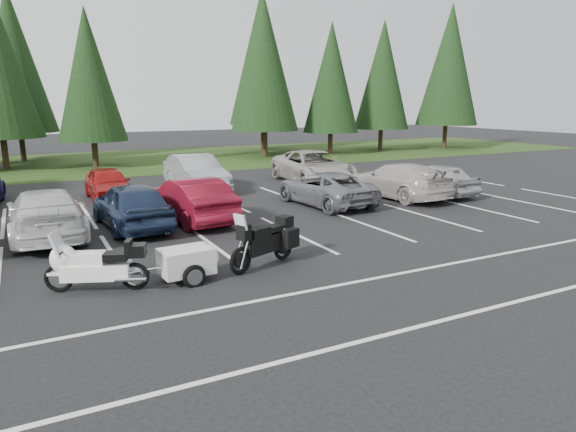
# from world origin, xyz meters

# --- Properties ---
(ground) EXTENTS (120.00, 120.00, 0.00)m
(ground) POSITION_xyz_m (0.00, 0.00, 0.00)
(ground) COLOR black
(ground) RESTS_ON ground
(grass_strip) EXTENTS (80.00, 16.00, 0.01)m
(grass_strip) POSITION_xyz_m (0.00, 24.00, 0.01)
(grass_strip) COLOR #253B13
(grass_strip) RESTS_ON ground
(lake_water) EXTENTS (70.00, 50.00, 0.02)m
(lake_water) POSITION_xyz_m (4.00, 55.00, 0.00)
(lake_water) COLOR gray
(lake_water) RESTS_ON ground
(stall_markings) EXTENTS (32.00, 16.00, 0.01)m
(stall_markings) POSITION_xyz_m (0.00, 2.00, 0.00)
(stall_markings) COLOR silver
(stall_markings) RESTS_ON ground
(conifer_5) EXTENTS (4.14, 4.14, 9.63)m
(conifer_5) POSITION_xyz_m (0.00, 21.60, 5.63)
(conifer_5) COLOR #332316
(conifer_5) RESTS_ON ground
(conifer_6) EXTENTS (4.93, 4.93, 11.48)m
(conifer_6) POSITION_xyz_m (12.00, 22.10, 6.71)
(conifer_6) COLOR #332316
(conifer_6) RESTS_ON ground
(conifer_7) EXTENTS (4.27, 4.27, 9.94)m
(conifer_7) POSITION_xyz_m (17.50, 21.80, 5.81)
(conifer_7) COLOR #332316
(conifer_7) RESTS_ON ground
(conifer_8) EXTENTS (4.53, 4.53, 10.56)m
(conifer_8) POSITION_xyz_m (23.00, 22.60, 6.17)
(conifer_8) COLOR #332316
(conifer_8) RESTS_ON ground
(conifer_9) EXTENTS (5.19, 5.19, 12.10)m
(conifer_9) POSITION_xyz_m (29.00, 21.30, 7.07)
(conifer_9) COLOR #332316
(conifer_9) RESTS_ON ground
(conifer_back_b) EXTENTS (4.97, 4.97, 11.58)m
(conifer_back_b) POSITION_xyz_m (-4.00, 27.50, 6.77)
(conifer_back_b) COLOR #332316
(conifer_back_b) RESTS_ON ground
(conifer_back_c) EXTENTS (5.50, 5.50, 12.81)m
(conifer_back_c) POSITION_xyz_m (14.00, 26.80, 7.49)
(conifer_back_c) COLOR #332316
(conifer_back_c) RESTS_ON ground
(car_near_3) EXTENTS (2.09, 5.12, 1.48)m
(car_near_3) POSITION_xyz_m (-3.63, 4.11, 0.74)
(car_near_3) COLOR silver
(car_near_3) RESTS_ON ground
(car_near_4) EXTENTS (2.11, 4.61, 1.53)m
(car_near_4) POSITION_xyz_m (-1.12, 4.11, 0.77)
(car_near_4) COLOR #1A2742
(car_near_4) RESTS_ON ground
(car_near_5) EXTENTS (2.00, 4.71, 1.51)m
(car_near_5) POSITION_xyz_m (0.89, 4.21, 0.75)
(car_near_5) COLOR maroon
(car_near_5) RESTS_ON ground
(car_near_6) EXTENTS (2.53, 4.90, 1.32)m
(car_near_6) POSITION_xyz_m (6.46, 4.56, 0.66)
(car_near_6) COLOR slate
(car_near_6) RESTS_ON ground
(car_near_7) EXTENTS (2.41, 5.27, 1.49)m
(car_near_7) POSITION_xyz_m (10.03, 4.45, 0.75)
(car_near_7) COLOR #BAB2AB
(car_near_7) RESTS_ON ground
(car_near_8) EXTENTS (1.83, 4.19, 1.41)m
(car_near_8) POSITION_xyz_m (11.93, 4.25, 0.70)
(car_near_8) COLOR #ABABB0
(car_near_8) RESTS_ON ground
(car_far_2) EXTENTS (1.62, 4.00, 1.36)m
(car_far_2) POSITION_xyz_m (-1.02, 9.66, 0.68)
(car_far_2) COLOR maroon
(car_far_2) RESTS_ON ground
(car_far_3) EXTENTS (1.85, 4.99, 1.63)m
(car_far_3) POSITION_xyz_m (2.95, 10.21, 0.81)
(car_far_3) COLOR gray
(car_far_3) RESTS_ON ground
(car_far_4) EXTENTS (3.23, 6.08, 1.63)m
(car_far_4) POSITION_xyz_m (8.86, 9.59, 0.81)
(car_far_4) COLOR #ABA79D
(car_far_4) RESTS_ON ground
(touring_motorcycle) EXTENTS (2.56, 1.63, 1.36)m
(touring_motorcycle) POSITION_xyz_m (-2.93, -1.37, 0.68)
(touring_motorcycle) COLOR white
(touring_motorcycle) RESTS_ON ground
(cargo_trailer) EXTENTS (1.76, 1.08, 0.78)m
(cargo_trailer) POSITION_xyz_m (-1.02, -1.63, 0.39)
(cargo_trailer) COLOR silver
(cargo_trailer) RESTS_ON ground
(adventure_motorcycle) EXTENTS (2.60, 1.73, 1.50)m
(adventure_motorcycle) POSITION_xyz_m (0.96, -1.50, 0.75)
(adventure_motorcycle) COLOR black
(adventure_motorcycle) RESTS_ON ground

